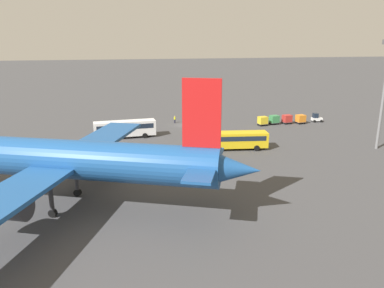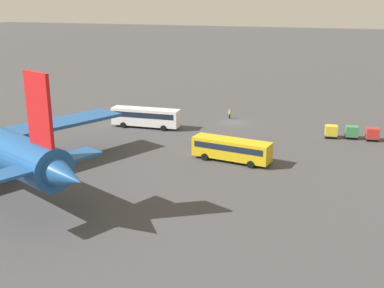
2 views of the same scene
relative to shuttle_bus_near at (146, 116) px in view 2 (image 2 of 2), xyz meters
name	(u,v)px [view 2 (image 2 of 2)]	position (x,y,z in m)	size (l,w,h in m)	color
ground_plane	(234,123)	(-13.58, -8.48, -2.02)	(600.00, 600.00, 0.00)	#424244
shuttle_bus_near	(146,116)	(0.00, 0.00, 0.00)	(12.12, 3.49, 3.39)	white
shuttle_bus_far	(232,148)	(-18.83, 12.44, -0.16)	(11.27, 4.32, 3.09)	gold
worker_person	(230,114)	(-12.00, -11.28, -1.15)	(0.38, 0.38, 1.74)	#1E1E2D
cargo_cart_red	(373,133)	(-37.19, -4.74, -0.83)	(2.21, 1.94, 2.06)	#38383D
cargo_cart_green	(352,131)	(-34.06, -4.86, -0.83)	(2.21, 1.94, 2.06)	#38383D
cargo_cart_yellow	(331,131)	(-30.93, -4.16, -0.83)	(2.21, 1.94, 2.06)	#38383D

